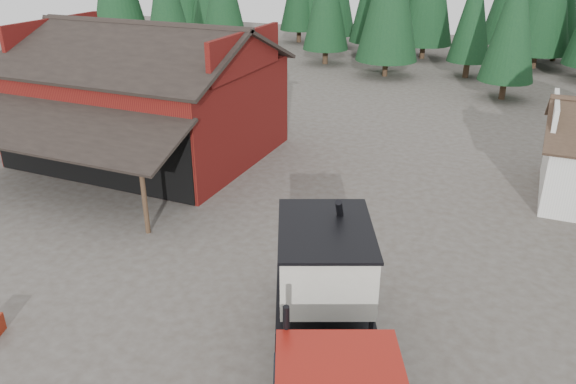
% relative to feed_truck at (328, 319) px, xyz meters
% --- Properties ---
extents(ground, '(120.00, 120.00, 0.00)m').
position_rel_feed_truck_xyz_m(ground, '(-4.00, 2.97, -2.08)').
color(ground, '#474038').
rests_on(ground, ground).
extents(red_barn, '(12.80, 13.63, 7.18)m').
position_rel_feed_truck_xyz_m(red_barn, '(-15.00, 12.87, 0.61)').
color(red_barn, '#5E170F').
rests_on(red_barn, ground).
extents(conifer_backdrop, '(76.00, 16.00, 16.00)m').
position_rel_feed_truck_xyz_m(conifer_backdrop, '(-4.00, 44.97, -2.08)').
color(conifer_backdrop, '#10311A').
rests_on(conifer_backdrop, ground).
extents(near_pine_b, '(3.96, 3.96, 10.40)m').
position_rel_feed_truck_xyz_m(near_pine_b, '(2.00, 32.97, 3.81)').
color(near_pine_b, '#382619').
rests_on(near_pine_b, ground).
extents(feed_truck, '(6.34, 10.08, 4.45)m').
position_rel_feed_truck_xyz_m(feed_truck, '(0.00, 0.00, 0.00)').
color(feed_truck, black).
rests_on(feed_truck, ground).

